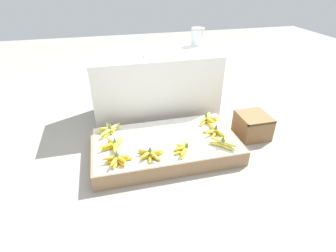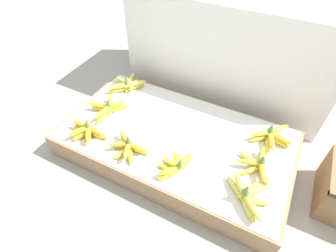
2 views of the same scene
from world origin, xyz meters
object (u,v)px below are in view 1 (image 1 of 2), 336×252
(banana_bunch_front_right, at_px, (224,143))
(banana_bunch_back_right, at_px, (208,119))
(banana_bunch_middle_left, at_px, (114,144))
(wooden_crate, at_px, (253,125))
(banana_bunch_front_left, at_px, (118,160))
(banana_bunch_middle_right, at_px, (214,131))
(banana_bunch_front_midright, at_px, (183,149))
(glass_jar, at_px, (198,37))
(foam_tray_white, at_px, (156,55))
(banana_bunch_back_left, at_px, (109,130))
(banana_bunch_front_midleft, at_px, (150,154))

(banana_bunch_front_right, relative_size, banana_bunch_back_right, 0.97)
(banana_bunch_middle_left, distance_m, banana_bunch_back_right, 0.95)
(wooden_crate, height_order, banana_bunch_middle_left, banana_bunch_middle_left)
(banana_bunch_back_right, bearing_deg, banana_bunch_front_left, -154.90)
(banana_bunch_middle_right, bearing_deg, banana_bunch_front_midright, -151.68)
(wooden_crate, xyz_separation_m, banana_bunch_back_right, (-0.43, 0.12, 0.06))
(banana_bunch_middle_left, relative_size, glass_jar, 1.30)
(glass_jar, height_order, foam_tray_white, glass_jar)
(banana_bunch_middle_right, xyz_separation_m, banana_bunch_back_right, (0.02, 0.21, 0.00))
(banana_bunch_front_midright, xyz_separation_m, banana_bunch_back_right, (0.37, 0.40, 0.00))
(wooden_crate, xyz_separation_m, glass_jar, (-0.31, 0.86, 0.68))
(banana_bunch_front_left, relative_size, banana_bunch_back_left, 0.98)
(banana_bunch_front_midleft, distance_m, banana_bunch_front_midright, 0.27)
(banana_bunch_front_midright, height_order, glass_jar, glass_jar)
(wooden_crate, height_order, banana_bunch_middle_right, banana_bunch_middle_right)
(wooden_crate, relative_size, banana_bunch_middle_right, 1.36)
(banana_bunch_front_right, distance_m, banana_bunch_middle_left, 0.93)
(wooden_crate, height_order, banana_bunch_front_midleft, banana_bunch_front_midleft)
(banana_bunch_front_right, height_order, banana_bunch_middle_left, banana_bunch_front_right)
(wooden_crate, bearing_deg, glass_jar, 109.88)
(banana_bunch_front_midright, xyz_separation_m, banana_bunch_middle_right, (0.36, 0.19, -0.00))
(wooden_crate, height_order, banana_bunch_front_left, banana_bunch_front_left)
(banana_bunch_front_right, bearing_deg, banana_bunch_front_left, -178.81)
(banana_bunch_middle_left, distance_m, banana_bunch_middle_right, 0.90)
(banana_bunch_front_right, bearing_deg, banana_bunch_front_midleft, -179.65)
(banana_bunch_back_right, bearing_deg, glass_jar, 81.00)
(banana_bunch_front_left, distance_m, banana_bunch_middle_left, 0.22)
(banana_bunch_front_left, bearing_deg, banana_bunch_middle_left, 93.96)
(banana_bunch_front_midright, relative_size, banana_bunch_front_right, 0.94)
(banana_bunch_back_left, bearing_deg, banana_bunch_front_midleft, -55.74)
(banana_bunch_front_right, relative_size, banana_bunch_middle_right, 1.02)
(banana_bunch_front_midleft, bearing_deg, banana_bunch_middle_right, 17.49)
(banana_bunch_front_midleft, height_order, banana_bunch_back_left, banana_bunch_back_left)
(foam_tray_white, bearing_deg, banana_bunch_front_midleft, -105.12)
(banana_bunch_front_left, height_order, banana_bunch_middle_left, banana_bunch_front_left)
(wooden_crate, distance_m, banana_bunch_front_left, 1.37)
(banana_bunch_middle_left, height_order, banana_bunch_back_left, banana_bunch_back_left)
(glass_jar, bearing_deg, banana_bunch_front_midright, -113.24)
(wooden_crate, distance_m, foam_tray_white, 1.18)
(wooden_crate, relative_size, banana_bunch_back_right, 1.29)
(glass_jar, bearing_deg, foam_tray_white, -150.88)
(banana_bunch_front_midright, distance_m, banana_bunch_back_left, 0.72)
(banana_bunch_back_left, height_order, foam_tray_white, foam_tray_white)
(banana_bunch_back_right, bearing_deg, banana_bunch_front_right, -92.57)
(banana_bunch_middle_left, height_order, banana_bunch_back_right, banana_bunch_middle_left)
(banana_bunch_front_midright, distance_m, foam_tray_white, 1.01)
(wooden_crate, bearing_deg, banana_bunch_middle_left, -176.03)
(banana_bunch_front_left, bearing_deg, foam_tray_white, 60.62)
(banana_bunch_front_midright, bearing_deg, glass_jar, 66.76)
(glass_jar, xyz_separation_m, foam_tray_white, (-0.53, -0.30, -0.08))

